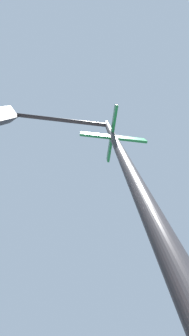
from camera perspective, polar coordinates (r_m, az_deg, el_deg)
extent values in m
cylinder|color=black|center=(1.66, 10.82, 2.65)|extent=(0.12, 0.12, 5.55)
cylinder|color=black|center=(4.01, -12.35, 16.61)|extent=(1.89, 1.43, 0.09)
cube|color=black|center=(3.98, -30.71, 15.78)|extent=(0.28, 0.28, 0.80)
sphere|color=red|center=(4.27, -30.91, 16.29)|extent=(0.18, 0.18, 0.18)
cube|color=#0F5128|center=(2.69, 6.77, 10.97)|extent=(0.91, 0.69, 0.20)
cube|color=#0F5128|center=(2.91, 6.29, 11.93)|extent=(0.63, 0.83, 0.20)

